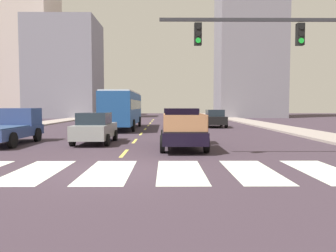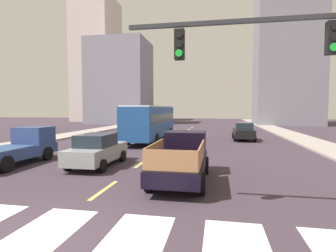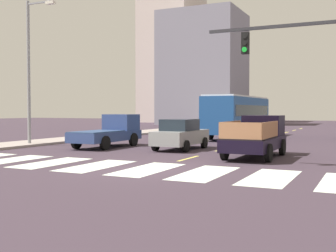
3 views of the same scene
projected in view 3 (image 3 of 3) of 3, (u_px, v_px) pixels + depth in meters
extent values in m
plane|color=#3B2E39|center=(148.00, 169.00, 16.08)|extent=(160.00, 160.00, 0.00)
cube|color=#9E918A|center=(120.00, 134.00, 37.64)|extent=(3.05, 110.00, 0.15)
cube|color=silver|center=(11.00, 160.00, 19.05)|extent=(1.47, 3.91, 0.01)
cube|color=silver|center=(52.00, 163.00, 18.06)|extent=(1.47, 3.91, 0.01)
cube|color=silver|center=(97.00, 166.00, 17.07)|extent=(1.47, 3.91, 0.01)
cube|color=silver|center=(148.00, 169.00, 16.08)|extent=(1.47, 3.91, 0.01)
cube|color=silver|center=(205.00, 173.00, 15.09)|extent=(1.47, 3.91, 0.01)
cube|color=silver|center=(270.00, 177.00, 14.11)|extent=(1.47, 3.91, 0.01)
cube|color=#DDCF53|center=(189.00, 158.00, 19.69)|extent=(0.16, 2.40, 0.01)
cube|color=#DDCF53|center=(223.00, 149.00, 24.20)|extent=(0.16, 2.40, 0.01)
cube|color=#DDCF53|center=(246.00, 143.00, 28.72)|extent=(0.16, 2.40, 0.01)
cube|color=#DDCF53|center=(263.00, 139.00, 33.23)|extent=(0.16, 2.40, 0.01)
cube|color=#DDCF53|center=(276.00, 135.00, 37.74)|extent=(0.16, 2.40, 0.01)
cube|color=#DDCF53|center=(286.00, 132.00, 42.25)|extent=(0.16, 2.40, 0.01)
cube|color=#DDCF53|center=(294.00, 130.00, 46.76)|extent=(0.16, 2.40, 0.01)
cube|color=#DDCF53|center=(301.00, 129.00, 51.27)|extent=(0.16, 2.40, 0.01)
cube|color=black|center=(255.00, 143.00, 20.03)|extent=(1.96, 5.20, 0.56)
cube|color=black|center=(263.00, 125.00, 21.54)|extent=(1.84, 1.60, 1.00)
cube|color=#19232D|center=(265.00, 122.00, 21.93)|extent=(1.72, 0.08, 0.56)
cube|color=black|center=(250.00, 138.00, 19.16)|extent=(1.84, 3.30, 0.06)
cylinder|color=black|center=(243.00, 146.00, 21.87)|extent=(0.22, 0.80, 0.80)
cylinder|color=black|center=(282.00, 147.00, 21.03)|extent=(0.22, 0.80, 0.80)
cylinder|color=black|center=(225.00, 151.00, 19.05)|extent=(0.22, 0.80, 0.80)
cylinder|color=black|center=(269.00, 153.00, 18.21)|extent=(0.22, 0.80, 0.80)
cube|color=#996545|center=(230.00, 129.00, 19.53)|extent=(0.06, 3.17, 0.70)
cube|color=#996545|center=(270.00, 130.00, 18.76)|extent=(0.06, 3.17, 0.70)
cube|color=#996545|center=(240.00, 131.00, 17.72)|extent=(1.80, 0.06, 0.70)
cube|color=navy|center=(106.00, 136.00, 25.49)|extent=(1.96, 5.20, 0.56)
cube|color=navy|center=(121.00, 122.00, 26.99)|extent=(1.84, 1.60, 1.00)
cube|color=#19232D|center=(125.00, 119.00, 27.38)|extent=(1.72, 0.08, 0.56)
cube|color=navy|center=(97.00, 132.00, 24.62)|extent=(1.84, 3.30, 0.06)
cylinder|color=black|center=(107.00, 139.00, 27.32)|extent=(0.22, 0.80, 0.80)
cylinder|color=black|center=(133.00, 140.00, 26.48)|extent=(0.22, 0.80, 0.80)
cylinder|color=black|center=(77.00, 142.00, 24.51)|extent=(0.22, 0.80, 0.80)
cylinder|color=black|center=(105.00, 143.00, 23.67)|extent=(0.22, 0.80, 0.80)
cube|color=#1F4C8F|center=(238.00, 115.00, 34.13)|extent=(2.50, 10.80, 2.70)
cube|color=#19232D|center=(238.00, 110.00, 34.12)|extent=(2.52, 9.94, 0.80)
cube|color=silver|center=(238.00, 97.00, 34.08)|extent=(2.40, 10.37, 0.12)
cylinder|color=black|center=(235.00, 130.00, 37.74)|extent=(0.22, 1.00, 1.00)
cylinder|color=black|center=(263.00, 130.00, 36.67)|extent=(0.22, 1.00, 1.00)
cylinder|color=black|center=(211.00, 133.00, 32.04)|extent=(0.22, 1.00, 1.00)
cylinder|color=black|center=(243.00, 134.00, 30.97)|extent=(0.22, 1.00, 1.00)
cube|color=gray|center=(181.00, 137.00, 24.11)|extent=(1.80, 4.40, 0.76)
cube|color=#1E2833|center=(180.00, 125.00, 23.94)|extent=(1.58, 2.11, 0.64)
cylinder|color=black|center=(176.00, 142.00, 25.74)|extent=(0.22, 0.64, 0.64)
cylinder|color=black|center=(204.00, 143.00, 24.96)|extent=(0.22, 0.64, 0.64)
cylinder|color=black|center=(156.00, 145.00, 23.28)|extent=(0.22, 0.64, 0.64)
cylinder|color=black|center=(186.00, 146.00, 22.50)|extent=(0.22, 0.64, 0.64)
cube|color=black|center=(245.00, 43.00, 16.73)|extent=(0.28, 0.24, 0.84)
cylinder|color=black|center=(244.00, 36.00, 16.60)|extent=(0.20, 0.04, 0.20)
cylinder|color=black|center=(244.00, 43.00, 16.61)|extent=(0.20, 0.04, 0.20)
cylinder|color=green|center=(244.00, 49.00, 16.62)|extent=(0.20, 0.04, 0.20)
cylinder|color=gray|center=(29.00, 74.00, 26.66)|extent=(0.20, 0.20, 9.00)
cube|color=gray|center=(39.00, 3.00, 26.11)|extent=(1.80, 0.10, 0.10)
cube|color=silver|center=(51.00, 3.00, 25.73)|extent=(0.60, 0.28, 0.16)
cube|color=beige|center=(172.00, 40.00, 79.26)|extent=(9.43, 11.06, 30.34)
cube|color=gray|center=(203.00, 69.00, 66.04)|extent=(11.76, 10.35, 17.11)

